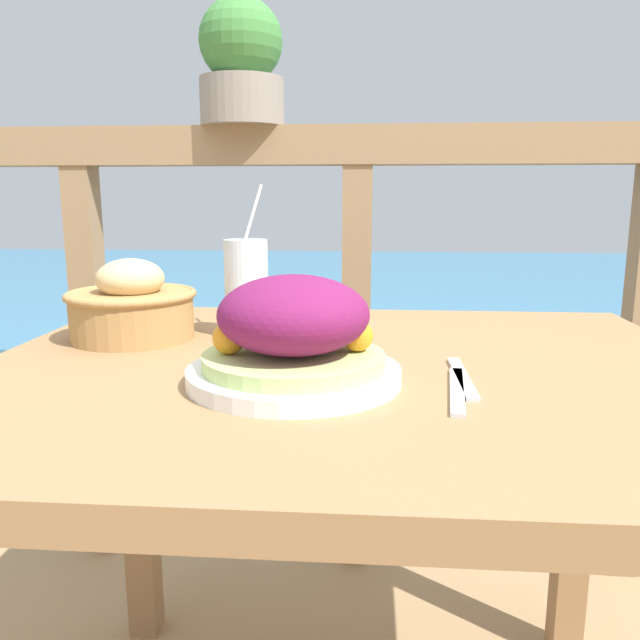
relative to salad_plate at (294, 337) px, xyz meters
name	(u,v)px	position (x,y,z in m)	size (l,w,h in m)	color
patio_table	(346,431)	(0.06, 0.10, -0.16)	(1.03, 0.84, 0.72)	#997047
railing_fence	(357,276)	(0.06, 0.77, -0.02)	(2.80, 0.08, 1.11)	#937551
sea_backdrop	(364,311)	(0.06, 3.27, -0.57)	(12.00, 4.00, 0.42)	teal
salad_plate	(294,337)	(0.00, 0.00, 0.00)	(0.27, 0.27, 0.13)	white
drink_glass	(246,288)	(-0.11, 0.26, 0.02)	(0.08, 0.07, 0.25)	silver
bread_basket	(132,306)	(-0.29, 0.22, -0.01)	(0.21, 0.21, 0.13)	#AD7F47
potted_plant	(241,64)	(-0.21, 0.77, 0.47)	(0.20, 0.20, 0.29)	gray
fork	(457,390)	(0.20, -0.02, -0.06)	(0.04, 0.18, 0.00)	silver
knife	(462,378)	(0.21, 0.03, -0.06)	(0.02, 0.18, 0.00)	silver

